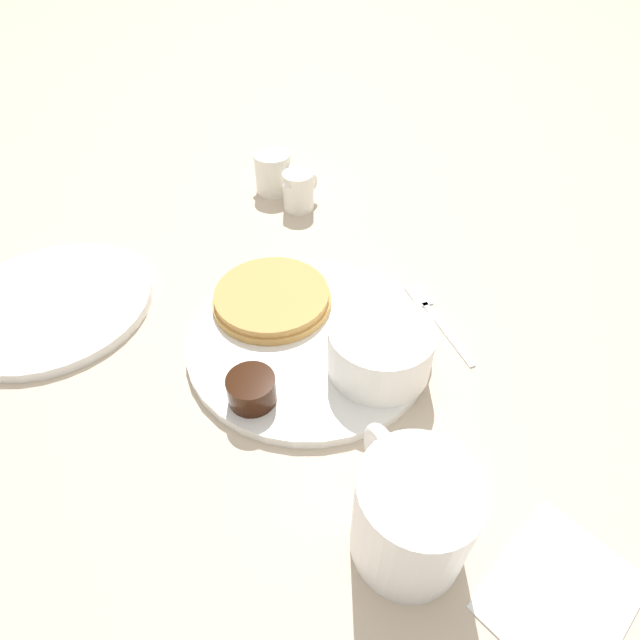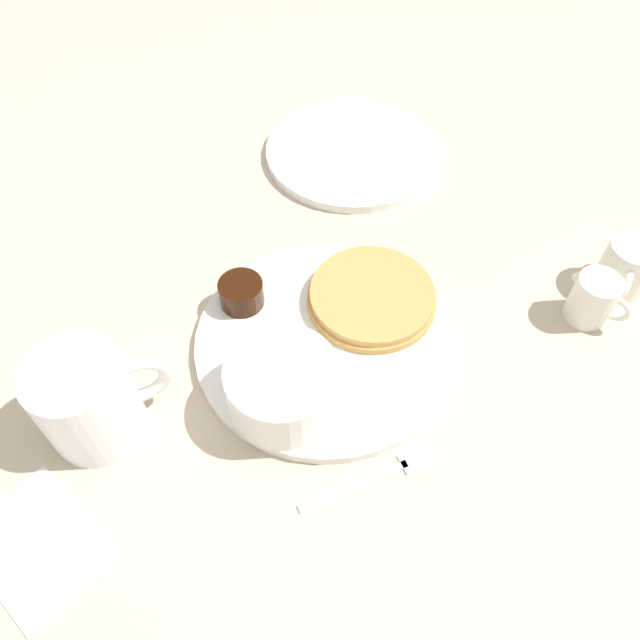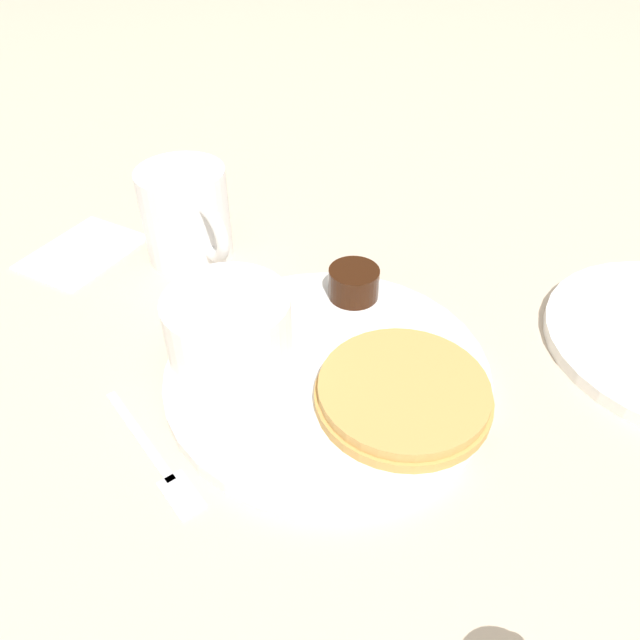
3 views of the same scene
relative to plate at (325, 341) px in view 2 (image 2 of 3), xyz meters
The scene contains 12 objects.
ground_plane 0.01m from the plate, ahead, with size 4.00×4.00×0.00m, color #C6B299.
plate is the anchor object (origin of this frame).
pancake_stack 0.07m from the plate, 78.93° to the left, with size 0.14×0.14×0.02m.
bowl 0.09m from the plate, 83.07° to the right, with size 0.11×0.11×0.06m.
syrup_cup 0.10m from the plate, behind, with size 0.05×0.05×0.03m.
butter_ramekin 0.10m from the plate, 92.07° to the right, with size 0.05×0.05×0.04m.
coffee_mug 0.24m from the plate, 121.03° to the right, with size 0.09×0.12×0.10m.
creamer_pitcher_near 0.29m from the plate, 43.10° to the left, with size 0.07×0.05×0.06m.
creamer_pitcher_far 0.34m from the plate, 49.37° to the left, with size 0.06×0.08×0.06m.
fork 0.15m from the plate, 32.95° to the right, with size 0.08×0.13×0.00m.
napkin 0.32m from the plate, 104.32° to the right, with size 0.13×0.10×0.00m.
far_plate 0.31m from the plate, 118.42° to the left, with size 0.23×0.23×0.01m.
Camera 2 is at (0.21, -0.31, 0.54)m, focal length 35.00 mm.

